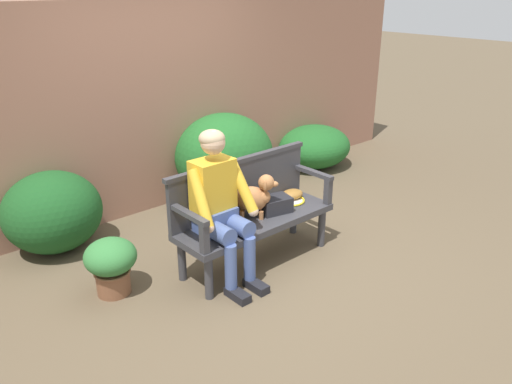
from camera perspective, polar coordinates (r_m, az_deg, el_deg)
ground_plane at (r=4.77m, az=0.00°, el=-7.65°), size 40.00×40.00×0.00m
brick_garden_fence at (r=5.76m, az=-12.24°, el=9.10°), size 8.00×0.30×2.23m
hedge_bush_mid_left at (r=6.00m, az=-3.51°, el=3.98°), size 1.16×1.11×0.99m
hedge_bush_mid_right at (r=5.18m, az=-21.58°, el=-2.06°), size 0.92×0.87×0.77m
hedge_bush_far_right at (r=7.10m, az=6.43°, el=5.03°), size 1.04×0.93×0.57m
garden_bench at (r=4.59m, az=0.00°, el=-3.59°), size 1.51×0.50×0.44m
bench_backrest at (r=4.62m, az=-1.81°, el=0.82°), size 1.55×0.06×0.50m
bench_armrest_left_end at (r=4.02m, az=-6.80°, el=-3.58°), size 0.06×0.50×0.28m
bench_armrest_right_end at (r=4.90m, az=6.94°, el=1.30°), size 0.06×0.50×0.28m
person_seated at (r=4.21m, az=-4.08°, el=-1.16°), size 0.56×0.65×1.31m
dog_on_bench at (r=4.51m, az=-0.05°, el=-0.45°), size 0.36×0.35×0.40m
tennis_racket at (r=4.93m, az=3.49°, el=-0.82°), size 0.32×0.57×0.03m
baseball_glove at (r=4.96m, az=4.03°, el=-0.24°), size 0.24×0.20×0.09m
sports_bag at (r=4.67m, az=2.10°, el=-1.39°), size 0.32×0.26×0.14m
potted_plant at (r=4.35m, az=-15.74°, el=-7.51°), size 0.42×0.42×0.48m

